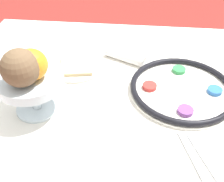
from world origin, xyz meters
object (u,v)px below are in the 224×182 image
at_px(fruit_stand, 32,84).
at_px(napkin_roll, 124,56).
at_px(orange_fruit, 31,65).
at_px(coconut, 20,68).
at_px(seder_plate, 182,89).
at_px(bread_plate, 76,67).

xyz_separation_m(fruit_stand, napkin_roll, (-0.26, -0.31, -0.08)).
height_order(orange_fruit, coconut, coconut).
height_order(fruit_stand, coconut, coconut).
height_order(seder_plate, bread_plate, seder_plate).
height_order(fruit_stand, orange_fruit, orange_fruit).
bearing_deg(bread_plate, coconut, 73.12).
xyz_separation_m(coconut, napkin_roll, (-0.26, -0.34, -0.16)).
relative_size(orange_fruit, bread_plate, 0.47).
bearing_deg(napkin_roll, orange_fruit, 52.38).
bearing_deg(orange_fruit, napkin_roll, -127.62).
bearing_deg(seder_plate, bread_plate, -14.53).
relative_size(seder_plate, fruit_stand, 1.80).
bearing_deg(orange_fruit, fruit_stand, -16.71).
relative_size(seder_plate, orange_fruit, 3.90).
height_order(fruit_stand, napkin_roll, fruit_stand).
distance_m(seder_plate, bread_plate, 0.40).
bearing_deg(seder_plate, orange_fruit, 16.83).
bearing_deg(bread_plate, fruit_stand, 71.43).
height_order(fruit_stand, bread_plate, fruit_stand).
distance_m(seder_plate, napkin_roll, 0.27).
relative_size(coconut, bread_plate, 0.55).
bearing_deg(fruit_stand, bread_plate, -108.57).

